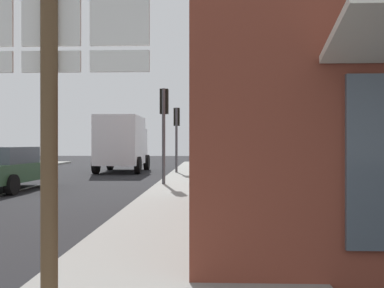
# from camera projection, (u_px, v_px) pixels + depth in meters

# --- Properties ---
(ground_plane) EXTENTS (80.00, 80.00, 0.00)m
(ground_plane) POSITION_uv_depth(u_px,v_px,m) (17.00, 191.00, 14.50)
(ground_plane) COLOR black
(sidewalk_right) EXTENTS (3.15, 44.00, 0.14)m
(sidewalk_right) POSITION_uv_depth(u_px,v_px,m) (197.00, 197.00, 12.27)
(sidewalk_right) COLOR gray
(sidewalk_right) RESTS_ON ground
(sedan_far) EXTENTS (2.16, 4.29, 1.47)m
(sedan_far) POSITION_uv_depth(u_px,v_px,m) (6.00, 168.00, 14.63)
(sedan_far) COLOR #2D5133
(sedan_far) RESTS_ON ground
(delivery_truck) EXTENTS (2.52, 5.02, 3.05)m
(delivery_truck) POSITION_uv_depth(u_px,v_px,m) (122.00, 142.00, 24.00)
(delivery_truck) COLOR silver
(delivery_truck) RESTS_ON ground
(route_sign_post) EXTENTS (1.66, 0.14, 3.20)m
(route_sign_post) POSITION_uv_depth(u_px,v_px,m) (50.00, 94.00, 3.62)
(route_sign_post) COLOR brown
(route_sign_post) RESTS_ON ground
(traffic_light_near_right) EXTENTS (0.30, 0.49, 3.55)m
(traffic_light_near_right) POSITION_uv_depth(u_px,v_px,m) (164.00, 114.00, 15.59)
(traffic_light_near_right) COLOR #47474C
(traffic_light_near_right) RESTS_ON ground
(traffic_light_far_right) EXTENTS (0.30, 0.49, 3.37)m
(traffic_light_far_right) POSITION_uv_depth(u_px,v_px,m) (177.00, 125.00, 21.80)
(traffic_light_far_right) COLOR #47474C
(traffic_light_far_right) RESTS_ON ground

